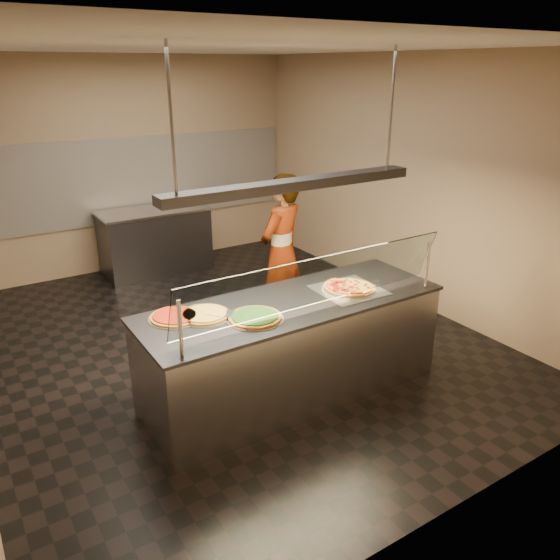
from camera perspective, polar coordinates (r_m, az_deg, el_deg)
ground at (r=6.10m, az=-5.28°, el=-6.45°), size 5.00×6.00×0.02m
ceiling at (r=5.40m, az=-6.46°, el=23.20°), size 5.00×6.00×0.02m
wall_back at (r=8.30m, az=-15.50°, el=11.46°), size 5.00×0.02×3.00m
wall_front at (r=3.30m, az=18.76°, el=-3.64°), size 5.00×0.02×3.00m
wall_right at (r=7.02m, az=13.03°, el=9.96°), size 0.02×6.00×3.00m
tile_band at (r=8.31m, az=-15.30°, el=10.08°), size 4.90×0.02×1.20m
serving_counter at (r=4.95m, az=1.30°, el=-7.16°), size 2.74×0.94×0.93m
sneeze_guard at (r=4.37m, az=3.88°, el=-0.20°), size 2.50×0.18×0.54m
perforated_tray at (r=5.01m, az=7.20°, el=-0.98°), size 0.59×0.59×0.01m
half_pizza_pepperoni at (r=4.93m, az=6.20°, el=-0.95°), size 0.26×0.48×0.05m
half_pizza_sausage at (r=5.07m, az=8.19°, el=-0.49°), size 0.25×0.48×0.04m
pizza_spinach at (r=4.42m, az=-2.64°, el=-3.89°), size 0.47×0.47×0.03m
pizza_cheese at (r=4.51m, az=-7.93°, el=-3.55°), size 0.44×0.44×0.03m
pizza_tomato at (r=4.51m, az=-10.96°, el=-3.76°), size 0.43×0.43×0.03m
pizza_spatula at (r=4.45m, az=-6.30°, el=-3.59°), size 0.27×0.19×0.02m
prep_table at (r=8.15m, az=-12.89°, el=4.03°), size 1.53×0.74×0.93m
worker at (r=6.15m, az=0.16°, el=2.96°), size 0.76×0.65×1.77m
heat_lamp_housing at (r=4.43m, az=1.46°, el=9.93°), size 2.30×0.18×0.08m
lamp_rod_left at (r=3.89m, az=-11.30°, el=16.05°), size 0.02×0.02×1.01m
lamp_rod_right at (r=4.98m, az=11.57°, el=17.14°), size 0.02×0.02×1.01m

